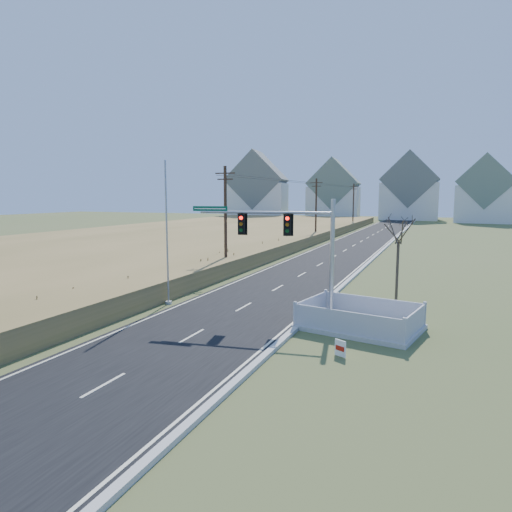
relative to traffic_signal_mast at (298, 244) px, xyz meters
The scene contains 16 objects.
ground 6.21m from the traffic_signal_mast, 136.91° to the right, with size 260.00×260.00×0.00m, color #4D5A2B.
road 47.05m from the traffic_signal_mast, 94.25° to the left, with size 8.00×180.00×0.06m, color black.
curb 46.92m from the traffic_signal_mast, 89.17° to the left, with size 0.30×180.00×0.18m, color #B2AFA8.
reed_marsh 46.01m from the traffic_signal_mast, 126.78° to the left, with size 38.00×110.00×1.30m, color #A9844C.
utility_pole_near 15.43m from the traffic_signal_mast, 130.32° to the left, with size 1.80×0.26×9.00m.
utility_pole_mid 42.93m from the traffic_signal_mast, 103.44° to the left, with size 1.80×0.26×9.00m.
utility_pole_far 72.44m from the traffic_signal_mast, 97.91° to the left, with size 1.80×0.26×9.00m.
condo_nw 105.33m from the traffic_signal_mast, 113.20° to the left, with size 17.69×13.38×19.05m.
condo_nnw 106.97m from the traffic_signal_mast, 101.58° to the left, with size 14.93×11.17×17.03m.
condo_n 108.82m from the traffic_signal_mast, 90.78° to the left, with size 15.27×10.20×18.54m.
condo_ne 102.14m from the traffic_signal_mast, 80.68° to the left, with size 14.12×10.51×16.52m.
traffic_signal_mast is the anchor object (origin of this frame).
fence_enclosure 5.22m from the traffic_signal_mast, 15.66° to the right, with size 6.25×4.87×1.27m.
open_sign 7.26m from the traffic_signal_mast, 56.63° to the right, with size 0.50×0.30×0.68m.
flagpole 8.13m from the traffic_signal_mast, behind, with size 0.39×0.39×8.59m.
bare_tree 7.49m from the traffic_signal_mast, 51.57° to the left, with size 2.14×2.14×5.67m.
Camera 1 is at (10.50, -19.89, 6.53)m, focal length 32.00 mm.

